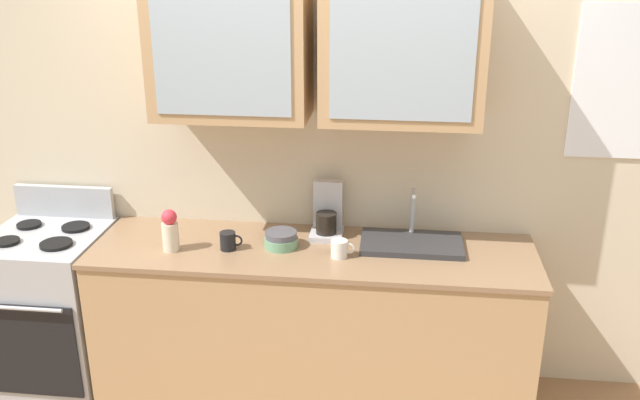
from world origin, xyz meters
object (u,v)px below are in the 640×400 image
(cup_near_sink, at_px, (340,249))
(coffee_maker, at_px, (327,215))
(bowl_stack, at_px, (281,239))
(stove_range, at_px, (54,308))
(sink_faucet, at_px, (412,242))
(vase, at_px, (170,231))
(cup_near_bowls, at_px, (228,241))

(cup_near_sink, distance_m, coffee_maker, 0.30)
(coffee_maker, bearing_deg, bowl_stack, -138.85)
(stove_range, relative_size, cup_near_sink, 9.03)
(bowl_stack, xyz_separation_m, coffee_maker, (0.22, 0.19, 0.07))
(sink_faucet, relative_size, cup_near_sink, 4.40)
(stove_range, xyz_separation_m, vase, (0.74, -0.10, 0.55))
(coffee_maker, bearing_deg, cup_near_bowls, -152.24)
(stove_range, bearing_deg, cup_near_sink, -2.71)
(stove_range, distance_m, cup_near_sink, 1.67)
(coffee_maker, bearing_deg, stove_range, -172.45)
(coffee_maker, bearing_deg, sink_faucet, -12.82)
(cup_near_sink, bearing_deg, coffee_maker, 108.41)
(bowl_stack, bearing_deg, coffee_maker, 41.15)
(sink_faucet, xyz_separation_m, coffee_maker, (-0.45, 0.10, 0.09))
(vase, bearing_deg, cup_near_sink, 1.34)
(bowl_stack, height_order, coffee_maker, coffee_maker)
(bowl_stack, bearing_deg, sink_faucet, 7.52)
(bowl_stack, relative_size, vase, 0.79)
(cup_near_bowls, bearing_deg, sink_faucet, 9.18)
(cup_near_bowls, height_order, coffee_maker, coffee_maker)
(stove_range, height_order, vase, vase)
(sink_faucet, distance_m, vase, 1.23)
(sink_faucet, xyz_separation_m, cup_near_sink, (-0.36, -0.17, 0.02))
(bowl_stack, bearing_deg, cup_near_sink, -15.52)
(sink_faucet, bearing_deg, coffee_maker, 167.18)
(sink_faucet, relative_size, bowl_stack, 3.02)
(cup_near_bowls, xyz_separation_m, coffee_maker, (0.48, 0.25, 0.06))
(sink_faucet, height_order, coffee_maker, coffee_maker)
(stove_range, distance_m, vase, 0.93)
(vase, distance_m, cup_near_bowls, 0.30)
(bowl_stack, height_order, vase, vase)
(cup_near_sink, bearing_deg, cup_near_bowls, 177.59)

